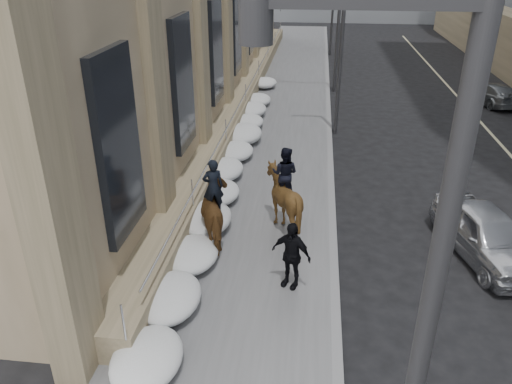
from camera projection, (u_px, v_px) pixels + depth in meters
ground at (229, 317)px, 12.31m from camera, size 140.00×140.00×0.00m
sidewalk at (268, 160)px, 21.20m from camera, size 5.00×80.00×0.12m
curb at (330, 163)px, 20.92m from camera, size 0.24×80.00×0.12m
streetlight_near at (398, 379)px, 4.65m from camera, size 1.71×0.24×8.00m
streetlight_mid at (338, 37)px, 22.47m from camera, size 1.71×0.24×8.00m
traffic_signal at (323, 25)px, 29.93m from camera, size 4.10×0.22×6.00m
snow_bank at (228, 167)px, 19.48m from camera, size 1.70×18.10×0.76m
mounted_horse_left at (218, 211)px, 14.87m from camera, size 1.73×2.40×2.59m
mounted_horse_right at (283, 196)px, 15.57m from camera, size 1.96×2.11×2.66m
pedestrian at (291, 255)px, 12.88m from camera, size 1.20×0.87×1.89m
car_silver at (487, 234)px, 14.43m from camera, size 2.80×4.66×1.49m
car_grey at (491, 93)px, 28.83m from camera, size 2.86×4.49×1.21m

